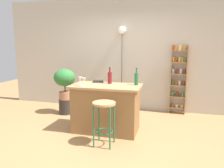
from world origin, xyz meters
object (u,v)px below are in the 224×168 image
Objects in this scene: spice_shelf at (178,77)px; pendant_globe_light at (122,32)px; wine_glass_left at (80,79)px; cookbook at (98,81)px; potted_plant at (65,80)px; bottle_sauce_amber at (110,77)px; bottle_wine_red at (136,79)px; wine_glass_center at (84,80)px; plant_stool at (66,106)px; bar_stool at (104,113)px.

spice_shelf is 0.79× the size of pendant_globe_light.
wine_glass_left is 0.78× the size of cookbook.
pendant_globe_light is at bearing 64.59° from cookbook.
bottle_sauce_amber is at bearing -24.98° from potted_plant.
wine_glass_center is at bearing -155.35° from bottle_wine_red.
plant_stool is 2.18× the size of wine_glass_left.
wine_glass_center is (0.11, -0.09, 0.00)m from wine_glass_left.
spice_shelf is 1.57m from bottle_wine_red.
spice_shelf is (1.20, 2.11, 0.33)m from bar_stool.
cookbook reaches higher than bar_stool.
potted_plant is 1.83m from pendant_globe_light.
pendant_globe_light reaches higher than bottle_sauce_amber.
spice_shelf is at bearing 46.08° from wine_glass_center.
pendant_globe_light is (0.41, 1.70, 0.94)m from wine_glass_left.
spice_shelf is 1.87m from bottle_sauce_amber.
wine_glass_left is at bearing -103.68° from pendant_globe_light.
plant_stool is 1.34m from cookbook.
bottle_sauce_amber is at bearing 49.97° from wine_glass_center.
pendant_globe_light is at bearing 113.06° from bottle_wine_red.
bottle_wine_red is at bearing -24.38° from cookbook.
bottle_sauce_amber reaches higher than plant_stool.
bar_stool is 2.57m from pendant_globe_light.
pendant_globe_light reaches higher than plant_stool.
spice_shelf is 2.01m from cookbook.
bar_stool is 2.28× the size of bottle_wine_red.
bar_stool is 0.99m from bottle_wine_red.
wine_glass_center reaches higher than cookbook.
bottle_sauce_amber is 1.51× the size of cookbook.
bar_stool is at bearing -36.79° from wine_glass_center.
plant_stool is 1.11× the size of bottle_wine_red.
cookbook is (1.01, -0.50, 0.10)m from potted_plant.
bar_stool is 0.93m from bottle_sauce_amber.
wine_glass_left is at bearing 142.48° from wine_glass_center.
bottle_sauce_amber is at bearing 177.29° from bottle_wine_red.
potted_plant is 4.45× the size of wine_glass_center.
plant_stool is 0.17× the size of pendant_globe_light.
potted_plant is 3.48× the size of cookbook.
pendant_globe_light is at bearing 178.55° from spice_shelf.
bottle_wine_red is at bearing -66.94° from pendant_globe_light.
plant_stool is at bearing 161.02° from bottle_wine_red.
wine_glass_left is 1.99m from pendant_globe_light.
plant_stool is 1.13× the size of bottle_sauce_amber.
bar_stool is 0.76m from wine_glass_center.
bar_stool is 0.44× the size of spice_shelf.
cookbook is (-0.27, 0.09, -0.10)m from bottle_sauce_amber.
spice_shelf reaches higher than bottle_sauce_amber.
spice_shelf is 7.85× the size of cookbook.
spice_shelf reaches higher than bottle_wine_red.
plant_stool is at bearing -148.00° from pendant_globe_light.
spice_shelf is 2.70m from potted_plant.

